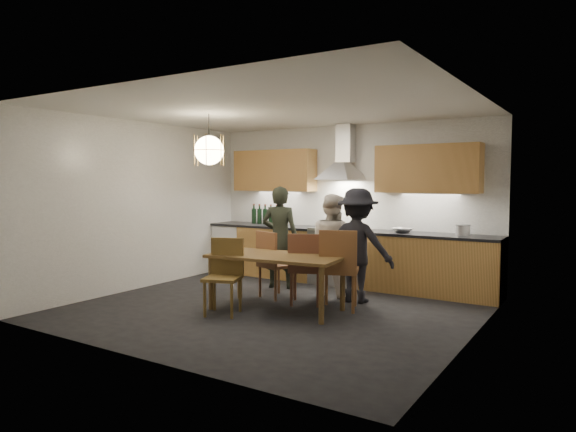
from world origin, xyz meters
The scene contains 17 objects.
ground centered at (0.00, 0.00, 0.00)m, with size 5.00×5.00×0.00m, color black.
room_shell centered at (0.00, 0.00, 1.71)m, with size 5.02×4.52×2.61m.
counter_run centered at (0.02, 1.95, 0.45)m, with size 5.00×0.62×0.90m.
range_stove centered at (0.00, 1.94, 0.44)m, with size 0.90×0.60×0.92m.
wall_fixtures centered at (0.00, 2.07, 1.87)m, with size 4.30×0.54×1.10m.
pendant_lamp centered at (-1.00, -0.10, 2.10)m, with size 0.43×0.43×0.70m.
dining_table centered at (0.06, -0.03, 0.64)m, with size 1.79×1.02×0.72m.
chair_back_left centered at (-0.36, 0.49, 0.55)m, with size 0.54×0.54×0.96m.
chair_back_mid centered at (0.26, 0.38, 0.56)m, with size 0.58×0.58×0.98m.
chair_back_right centered at (0.77, 0.35, 0.61)m, with size 0.62×0.62×1.06m.
chair_front centered at (-0.41, -0.50, 0.54)m, with size 0.55×0.55×0.95m.
person_left centered at (-0.65, 1.15, 0.80)m, with size 0.58×0.38×1.60m, color black.
person_mid centered at (0.26, 1.16, 0.74)m, with size 0.72×0.56×1.49m, color silver.
person_right centered at (0.76, 0.95, 0.79)m, with size 1.02×0.59×1.58m, color black.
mixing_bowl centered at (1.06, 1.92, 0.94)m, with size 0.29×0.29×0.07m, color silver.
stock_pot centered at (1.93, 2.00, 0.97)m, with size 0.21×0.21×0.14m, color silver.
wine_bottles centered at (-1.50, 2.05, 1.08)m, with size 0.71×0.08×0.35m.
Camera 1 is at (3.71, -5.53, 1.69)m, focal length 32.00 mm.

